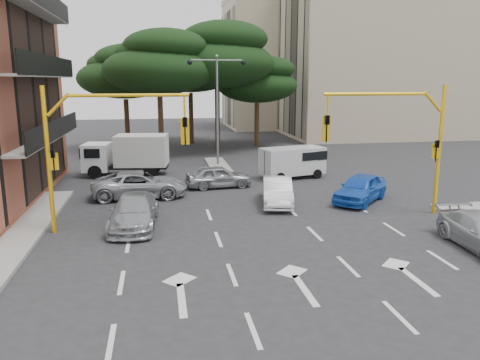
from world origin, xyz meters
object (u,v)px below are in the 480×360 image
(car_silver_cross_b, at_px, (219,176))
(street_lamp_center, at_px, (217,91))
(signal_mast_left, at_px, (93,139))
(car_silver_wagon, at_px, (134,211))
(signal_mast_right, at_px, (405,132))
(van_white, at_px, (292,163))
(car_white_hatch, at_px, (277,191))
(car_silver_cross_a, at_px, (140,185))
(car_blue_compact, at_px, (360,188))
(box_truck_a, at_px, (127,155))

(car_silver_cross_b, bearing_deg, street_lamp_center, -12.41)
(signal_mast_left, bearing_deg, car_silver_wagon, 11.84)
(signal_mast_right, relative_size, car_silver_wagon, 1.29)
(street_lamp_center, bearing_deg, van_white, -49.96)
(signal_mast_left, bearing_deg, car_white_hatch, 18.42)
(signal_mast_right, height_order, car_silver_cross_a, signal_mast_right)
(car_silver_cross_a, relative_size, van_white, 1.25)
(car_silver_cross_b, bearing_deg, car_blue_compact, -129.17)
(signal_mast_right, bearing_deg, street_lamp_center, 115.91)
(signal_mast_right, height_order, van_white, signal_mast_right)
(car_white_hatch, bearing_deg, car_silver_cross_b, 131.49)
(car_silver_wagon, xyz_separation_m, box_truck_a, (-0.96, 11.27, 0.67))
(street_lamp_center, height_order, car_silver_cross_a, street_lamp_center)
(street_lamp_center, relative_size, car_blue_compact, 1.84)
(street_lamp_center, distance_m, car_silver_cross_a, 11.11)
(car_white_hatch, relative_size, van_white, 1.01)
(car_silver_wagon, height_order, van_white, van_white)
(signal_mast_left, relative_size, box_truck_a, 1.09)
(street_lamp_center, xyz_separation_m, van_white, (4.20, -5.00, -4.42))
(signal_mast_left, relative_size, car_silver_cross_a, 1.19)
(car_silver_wagon, relative_size, car_silver_cross_b, 1.21)
(car_blue_compact, relative_size, car_silver_cross_b, 1.10)
(street_lamp_center, height_order, car_silver_wagon, street_lamp_center)
(car_white_hatch, xyz_separation_m, van_white, (2.57, 6.20, 0.33))
(van_white, bearing_deg, signal_mast_right, 2.12)
(van_white, bearing_deg, box_truck_a, -117.72)
(car_silver_cross_a, xyz_separation_m, car_silver_cross_b, (4.46, 1.66, -0.04))
(street_lamp_center, distance_m, car_blue_compact, 13.74)
(box_truck_a, bearing_deg, signal_mast_left, -174.73)
(car_blue_compact, distance_m, car_silver_wagon, 11.58)
(van_white, bearing_deg, car_silver_cross_b, -83.33)
(car_blue_compact, distance_m, car_silver_cross_a, 11.65)
(signal_mast_left, bearing_deg, car_blue_compact, 11.39)
(car_blue_compact, bearing_deg, car_white_hatch, -138.68)
(car_silver_cross_b, bearing_deg, car_silver_wagon, 140.80)
(car_silver_cross_a, bearing_deg, van_white, -70.68)
(signal_mast_right, distance_m, car_white_hatch, 6.70)
(signal_mast_left, distance_m, box_truck_a, 11.86)
(car_blue_compact, bearing_deg, street_lamp_center, 162.06)
(signal_mast_left, xyz_separation_m, box_truck_a, (0.49, 11.58, -2.54))
(car_silver_wagon, bearing_deg, car_blue_compact, 14.98)
(car_blue_compact, xyz_separation_m, box_truck_a, (-12.31, 9.00, 0.63))
(street_lamp_center, relative_size, car_white_hatch, 1.91)
(street_lamp_center, height_order, car_white_hatch, street_lamp_center)
(car_white_hatch, bearing_deg, car_silver_cross_a, 170.79)
(car_silver_cross_b, relative_size, box_truck_a, 0.70)
(signal_mast_right, distance_m, car_silver_cross_b, 10.92)
(box_truck_a, bearing_deg, van_white, -96.01)
(signal_mast_left, height_order, car_blue_compact, signal_mast_left)
(car_blue_compact, xyz_separation_m, car_silver_cross_a, (-11.28, 2.88, -0.02))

